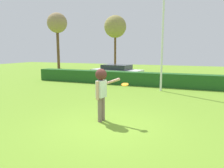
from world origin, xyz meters
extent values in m
plane|color=olive|center=(0.00, 0.00, 0.00)|extent=(60.00, 60.00, 0.00)
cylinder|color=#7B6460|center=(-0.40, 0.50, 0.42)|extent=(0.14, 0.14, 0.84)
cylinder|color=#7B6460|center=(-0.43, 0.30, 0.42)|extent=(0.14, 0.14, 0.84)
cube|color=silver|center=(-0.42, 0.40, 1.13)|extent=(0.27, 0.41, 0.58)
cylinder|color=tan|center=(-0.11, 0.59, 1.37)|extent=(0.62, 0.18, 0.30)
cylinder|color=tan|center=(-0.45, 0.16, 1.11)|extent=(0.09, 0.09, 0.62)
sphere|color=tan|center=(-0.42, 0.40, 1.59)|extent=(0.22, 0.22, 0.22)
sphere|color=#49241F|center=(-0.42, 0.40, 1.62)|extent=(0.39, 0.39, 0.39)
cylinder|color=orange|center=(0.41, 0.45, 1.32)|extent=(0.24, 0.23, 0.08)
cylinder|color=silver|center=(0.61, 6.83, 3.07)|extent=(0.12, 0.12, 6.14)
cube|color=#21551E|center=(0.00, 8.41, 0.45)|extent=(18.47, 0.90, 0.91)
cube|color=white|center=(-3.61, 10.56, 0.57)|extent=(4.39, 2.25, 0.55)
cube|color=#2D333D|center=(-3.61, 10.56, 1.05)|extent=(2.39, 1.84, 0.40)
cylinder|color=black|center=(-2.04, 11.21, 0.30)|extent=(0.61, 0.18, 0.60)
cylinder|color=black|center=(-2.27, 9.53, 0.30)|extent=(0.61, 0.18, 0.60)
cylinder|color=black|center=(-4.95, 11.60, 0.30)|extent=(0.61, 0.18, 0.60)
cylinder|color=black|center=(-5.18, 9.92, 0.30)|extent=(0.61, 0.18, 0.60)
cylinder|color=brown|center=(-6.29, 17.31, 1.91)|extent=(0.25, 0.25, 3.83)
sphere|color=olive|center=(-6.29, 17.31, 5.08)|extent=(2.50, 2.50, 2.50)
cylinder|color=brown|center=(-14.77, 18.23, 2.34)|extent=(0.36, 0.36, 4.68)
sphere|color=#937B52|center=(-14.77, 18.23, 5.98)|extent=(2.60, 2.60, 2.60)
camera|label=1|loc=(2.55, -6.14, 2.42)|focal=34.53mm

